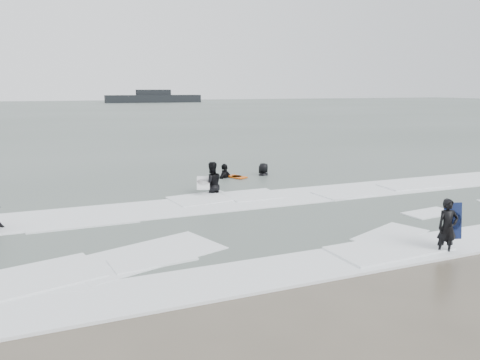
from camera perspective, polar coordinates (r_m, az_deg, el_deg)
name	(u,v)px	position (r m, az deg, el deg)	size (l,w,h in m)	color
ground	(312,257)	(12.28, 8.75, -9.26)	(320.00, 320.00, 0.00)	brown
sea	(88,112)	(90.18, -18.05, 7.93)	(320.00, 320.00, 0.00)	#47544C
surfer_centre	(445,255)	(13.42, 23.71, -8.32)	(0.55, 0.36, 1.51)	black
surfer_wading	(212,195)	(19.05, -3.47, -1.79)	(0.92, 0.72, 1.90)	black
surfer_right_near	(225,179)	(22.34, -1.85, 0.15)	(1.10, 0.46, 1.88)	black
surfer_right_far	(263,176)	(22.98, 2.88, 0.46)	(0.88, 0.58, 1.81)	black
surf_foam	(255,219)	(15.41, 1.79, -4.74)	(30.03, 9.06, 0.09)	white
bodyboards	(273,189)	(17.81, 4.03, -1.06)	(4.77, 12.18, 1.25)	#0D173F
vessel_horizon	(154,98)	(142.82, -10.49, 9.81)	(27.76, 4.96, 3.77)	black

